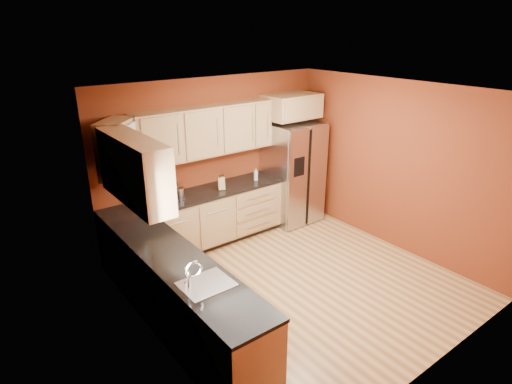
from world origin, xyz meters
The scene contains 23 objects.
floor centered at (0.00, 0.00, 0.00)m, with size 4.00×4.00×0.00m, color olive.
ceiling centered at (0.00, 0.00, 2.60)m, with size 4.00×4.00×0.00m, color silver.
wall_back centered at (0.00, 2.00, 1.30)m, with size 4.00×0.04×2.60m, color maroon.
wall_front centered at (0.00, -2.00, 1.30)m, with size 4.00×0.04×2.60m, color maroon.
wall_left centered at (-2.00, 0.00, 1.30)m, with size 0.04×4.00×2.60m, color maroon.
wall_right centered at (2.00, 0.00, 1.30)m, with size 0.04×4.00×2.60m, color maroon.
base_cabinets_back centered at (-0.55, 1.70, 0.44)m, with size 2.90×0.60×0.88m, color #9E7D4C.
base_cabinets_left centered at (-1.70, 0.00, 0.44)m, with size 0.60×2.80×0.88m, color #9E7D4C.
countertop_back centered at (-0.55, 1.69, 0.90)m, with size 2.90×0.62×0.04m, color black.
countertop_left centered at (-1.69, 0.00, 0.90)m, with size 0.62×2.80×0.04m, color black.
upper_cabinets_back centered at (-0.25, 1.83, 1.83)m, with size 2.30×0.33×0.75m, color #9E7D4C.
upper_cabinets_left centered at (-1.83, 0.72, 1.83)m, with size 0.33×1.35×0.75m, color #9E7D4C.
corner_upper_cabinet centered at (-1.67, 1.67, 1.83)m, with size 0.62×0.33×0.75m, color #9E7D4C.
over_fridge_cabinet centered at (1.35, 1.70, 2.05)m, with size 0.92×0.60×0.40m, color #9E7D4C.
refrigerator centered at (1.35, 1.62, 0.89)m, with size 0.90×0.75×1.78m, color #ABABB0.
window centered at (-1.98, -0.50, 1.55)m, with size 0.03×0.90×1.00m, color white.
sink_faucet centered at (-1.69, -0.50, 1.07)m, with size 0.50×0.42×0.30m, color white, non-canonical shape.
canister_left centered at (-1.12, 1.65, 1.02)m, with size 0.13×0.13×0.20m, color #ABABB0.
canister_right centered at (-0.84, 1.63, 1.01)m, with size 0.11×0.11×0.19m, color #ABABB0.
wine_bottle_a centered at (-0.89, 1.69, 1.09)m, with size 0.08×0.08×0.35m, color black, non-canonical shape.
wine_bottle_b centered at (-1.47, 1.62, 1.10)m, with size 0.08×0.08×0.35m, color black, non-canonical shape.
knife_block centered at (-0.13, 1.63, 1.02)m, with size 0.10×0.09×0.20m, color tan.
soap_dispenser centered at (0.55, 1.63, 1.02)m, with size 0.07×0.07×0.20m, color silver.
Camera 1 is at (-3.49, -3.67, 3.32)m, focal length 30.00 mm.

